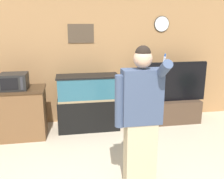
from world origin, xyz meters
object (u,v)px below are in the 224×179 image
microwave (14,81)px  aquarium_on_stand (88,102)px  counter_island (3,114)px  tv_on_stand (171,105)px  person_standing (140,118)px

microwave → aquarium_on_stand: (1.27, 0.20, -0.51)m
counter_island → aquarium_on_stand: (1.53, 0.16, 0.08)m
tv_on_stand → aquarium_on_stand: bearing=-178.8°
microwave → person_standing: bearing=-44.3°
aquarium_on_stand → person_standing: size_ratio=0.66×
counter_island → tv_on_stand: bearing=3.4°
microwave → counter_island: bearing=170.6°
microwave → person_standing: (1.75, -1.71, -0.13)m
counter_island → tv_on_stand: 3.24m
microwave → tv_on_stand: size_ratio=0.31×
microwave → person_standing: person_standing is taller
microwave → tv_on_stand: (2.97, 0.23, -0.67)m
counter_island → aquarium_on_stand: 1.54m
person_standing → microwave: bearing=135.7°
counter_island → aquarium_on_stand: size_ratio=1.29×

